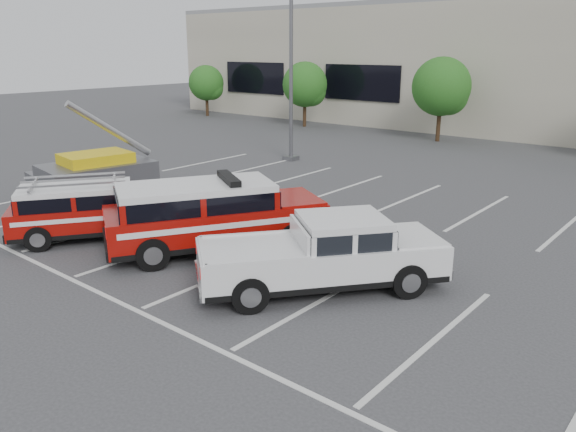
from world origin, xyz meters
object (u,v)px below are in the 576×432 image
(tree_far_left, at_px, (207,84))
(light_pole_left, at_px, (291,51))
(tree_mid_left, at_px, (443,89))
(white_pickup, at_px, (323,261))
(fire_chief_suv, at_px, (213,220))
(tree_left, at_px, (306,86))
(ladder_suv, at_px, (91,214))
(utility_rig, at_px, (94,175))

(tree_far_left, distance_m, light_pole_left, 19.85)
(tree_mid_left, relative_size, white_pickup, 0.88)
(fire_chief_suv, bearing_deg, tree_mid_left, 129.55)
(tree_far_left, distance_m, tree_mid_left, 20.01)
(white_pickup, bearing_deg, light_pole_left, 170.45)
(tree_left, relative_size, tree_mid_left, 0.91)
(ladder_suv, distance_m, utility_rig, 5.36)
(light_pole_left, height_order, ladder_suv, light_pole_left)
(light_pole_left, bearing_deg, tree_left, 124.52)
(white_pickup, bearing_deg, tree_left, 167.04)
(tree_far_left, height_order, utility_rig, tree_far_left)
(tree_far_left, relative_size, utility_rig, 0.92)
(fire_chief_suv, bearing_deg, tree_far_left, 168.27)
(tree_far_left, bearing_deg, ladder_suv, -48.91)
(tree_left, relative_size, ladder_suv, 0.93)
(ladder_suv, bearing_deg, tree_left, 147.83)
(tree_mid_left, relative_size, light_pole_left, 0.47)
(light_pole_left, relative_size, utility_rig, 2.36)
(tree_left, height_order, light_pole_left, light_pole_left)
(light_pole_left, bearing_deg, white_pickup, -47.77)
(tree_mid_left, height_order, utility_rig, tree_mid_left)
(tree_far_left, bearing_deg, light_pole_left, -30.71)
(utility_rig, bearing_deg, tree_left, 114.53)
(tree_far_left, height_order, fire_chief_suv, tree_far_left)
(tree_mid_left, xyz_separation_m, white_pickup, (7.24, -21.43, -2.37))
(fire_chief_suv, bearing_deg, light_pole_left, 150.52)
(tree_far_left, xyz_separation_m, white_pickup, (27.24, -21.43, -1.83))
(tree_far_left, height_order, ladder_suv, tree_far_left)
(tree_far_left, relative_size, tree_left, 0.90)
(white_pickup, distance_m, ladder_suv, 7.46)
(white_pickup, xyz_separation_m, utility_rig, (-11.83, 1.51, 0.03))
(light_pole_left, xyz_separation_m, utility_rig, (-1.50, -9.87, -4.48))
(ladder_suv, bearing_deg, fire_chief_suv, 58.99)
(tree_left, bearing_deg, white_pickup, -51.18)
(white_pickup, relative_size, ladder_suv, 1.17)
(tree_far_left, relative_size, tree_mid_left, 0.82)
(tree_far_left, distance_m, tree_left, 10.00)
(tree_left, xyz_separation_m, tree_mid_left, (10.00, 0.00, 0.27))
(tree_left, height_order, utility_rig, tree_left)
(tree_left, xyz_separation_m, utility_rig, (5.41, -19.91, -2.07))
(tree_left, bearing_deg, tree_far_left, -180.00)
(tree_far_left, distance_m, white_pickup, 34.70)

